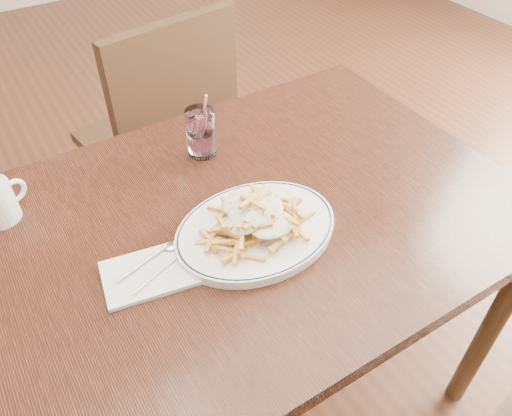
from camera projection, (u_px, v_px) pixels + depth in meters
floor at (242, 390)px, 1.54m from camera, size 7.00×7.00×0.00m
table at (236, 241)px, 1.08m from camera, size 1.20×0.80×0.75m
chair_far at (165, 130)px, 1.65m from camera, size 0.49×0.49×0.92m
fries_plate at (256, 230)px, 0.98m from camera, size 0.40×0.37×0.02m
loaded_fries at (256, 214)px, 0.95m from camera, size 0.22×0.18×0.06m
napkin at (152, 272)px, 0.91m from camera, size 0.19×0.14×0.01m
cutlery at (150, 268)px, 0.91m from camera, size 0.16×0.10×0.01m
water_glass at (201, 135)px, 1.15m from camera, size 0.07×0.07×0.15m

